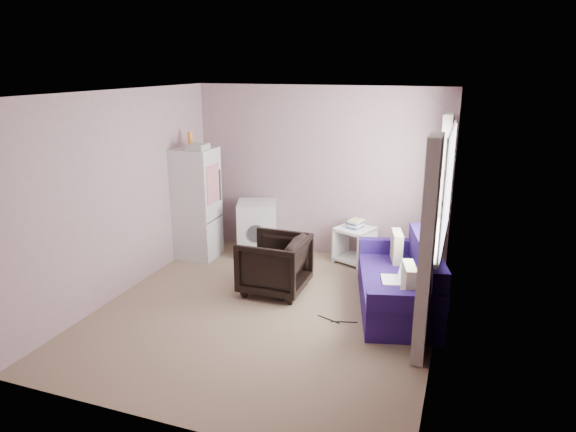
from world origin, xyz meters
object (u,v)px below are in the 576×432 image
(washing_machine, at_px, (257,227))
(side_table, at_px, (355,242))
(armchair, at_px, (274,261))
(sofa, at_px, (401,285))
(fridge, at_px, (197,203))

(washing_machine, bearing_deg, side_table, -14.51)
(armchair, bearing_deg, washing_machine, -148.34)
(side_table, distance_m, sofa, 1.52)
(armchair, bearing_deg, sofa, 92.05)
(side_table, height_order, sofa, sofa)
(fridge, height_order, sofa, fridge)
(armchair, height_order, washing_machine, washing_machine)
(washing_machine, height_order, sofa, washing_machine)
(armchair, xyz_separation_m, sofa, (1.58, 0.06, -0.11))
(fridge, distance_m, washing_machine, 0.97)
(armchair, distance_m, fridge, 1.76)
(armchair, height_order, fridge, fridge)
(side_table, bearing_deg, sofa, -56.50)
(washing_machine, xyz_separation_m, sofa, (2.31, -1.12, -0.13))
(washing_machine, bearing_deg, armchair, -78.31)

